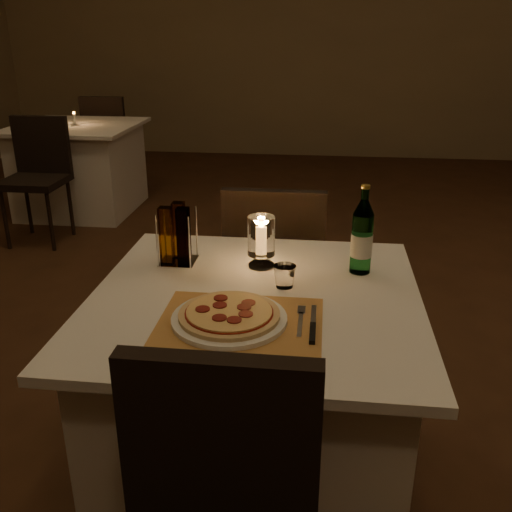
# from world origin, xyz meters

# --- Properties ---
(floor) EXTENTS (8.00, 10.00, 0.02)m
(floor) POSITION_xyz_m (0.00, 0.00, -0.01)
(floor) COLOR #472817
(floor) RESTS_ON ground
(wall_back) EXTENTS (8.00, 0.02, 3.00)m
(wall_back) POSITION_xyz_m (0.00, 5.01, 1.50)
(wall_back) COLOR #917B54
(wall_back) RESTS_ON ground
(main_table) EXTENTS (1.00, 1.00, 0.74)m
(main_table) POSITION_xyz_m (-0.25, -0.58, 0.37)
(main_table) COLOR silver
(main_table) RESTS_ON ground
(chair_far) EXTENTS (0.42, 0.42, 0.90)m
(chair_far) POSITION_xyz_m (-0.25, 0.13, 0.55)
(chair_far) COLOR black
(chair_far) RESTS_ON ground
(placemat) EXTENTS (0.45, 0.34, 0.00)m
(placemat) POSITION_xyz_m (-0.27, -0.76, 0.74)
(placemat) COLOR #B87F40
(placemat) RESTS_ON main_table
(plate) EXTENTS (0.32, 0.32, 0.01)m
(plate) POSITION_xyz_m (-0.30, -0.76, 0.75)
(plate) COLOR white
(plate) RESTS_ON placemat
(pizza) EXTENTS (0.28, 0.28, 0.02)m
(pizza) POSITION_xyz_m (-0.30, -0.76, 0.77)
(pizza) COLOR #D8B77F
(pizza) RESTS_ON plate
(fork) EXTENTS (0.02, 0.18, 0.00)m
(fork) POSITION_xyz_m (-0.11, -0.73, 0.75)
(fork) COLOR silver
(fork) RESTS_ON placemat
(knife) EXTENTS (0.02, 0.22, 0.01)m
(knife) POSITION_xyz_m (-0.07, -0.79, 0.75)
(knife) COLOR black
(knife) RESTS_ON placemat
(tumbler) EXTENTS (0.07, 0.07, 0.07)m
(tumbler) POSITION_xyz_m (-0.17, -0.51, 0.78)
(tumbler) COLOR white
(tumbler) RESTS_ON main_table
(water_bottle) EXTENTS (0.07, 0.07, 0.30)m
(water_bottle) POSITION_xyz_m (0.07, -0.36, 0.86)
(water_bottle) COLOR #61B56F
(water_bottle) RESTS_ON main_table
(hurricane_candle) EXTENTS (0.09, 0.09, 0.18)m
(hurricane_candle) POSITION_xyz_m (-0.26, -0.36, 0.84)
(hurricane_candle) COLOR white
(hurricane_candle) RESTS_ON main_table
(cruet_caddy) EXTENTS (0.12, 0.12, 0.21)m
(cruet_caddy) POSITION_xyz_m (-0.55, -0.36, 0.84)
(cruet_caddy) COLOR white
(cruet_caddy) RESTS_ON main_table
(neighbor_table_left) EXTENTS (1.00, 1.00, 0.74)m
(neighbor_table_left) POSITION_xyz_m (-2.13, 2.46, 0.37)
(neighbor_table_left) COLOR silver
(neighbor_table_left) RESTS_ON ground
(neighbor_chair_la) EXTENTS (0.42, 0.42, 0.90)m
(neighbor_chair_la) POSITION_xyz_m (-2.13, 1.75, 0.55)
(neighbor_chair_la) COLOR black
(neighbor_chair_la) RESTS_ON ground
(neighbor_chair_lb) EXTENTS (0.42, 0.42, 0.90)m
(neighbor_chair_lb) POSITION_xyz_m (-2.13, 3.18, 0.55)
(neighbor_chair_lb) COLOR black
(neighbor_chair_lb) RESTS_ON ground
(neighbor_candle_left) EXTENTS (0.03, 0.03, 0.11)m
(neighbor_candle_left) POSITION_xyz_m (-2.13, 2.46, 0.79)
(neighbor_candle_left) COLOR white
(neighbor_candle_left) RESTS_ON neighbor_table_left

